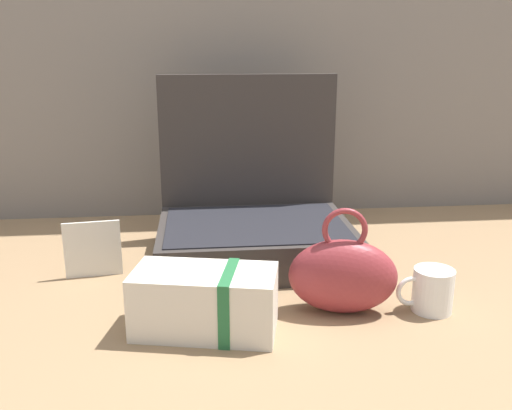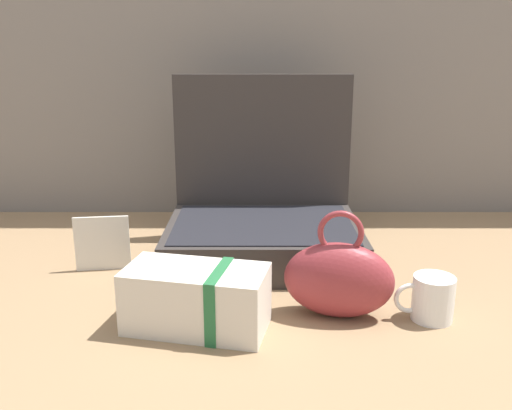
{
  "view_description": "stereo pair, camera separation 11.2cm",
  "coord_description": "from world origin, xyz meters",
  "px_view_note": "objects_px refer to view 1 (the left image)",
  "views": [
    {
      "loc": [
        -0.1,
        -1.09,
        0.5
      ],
      "look_at": [
        0.02,
        -0.02,
        0.19
      ],
      "focal_mm": 38.69,
      "sensor_mm": 36.0,
      "label": 1
    },
    {
      "loc": [
        0.01,
        -1.1,
        0.5
      ],
      "look_at": [
        0.02,
        -0.02,
        0.19
      ],
      "focal_mm": 38.69,
      "sensor_mm": 36.0,
      "label": 2
    }
  ],
  "objects_px": {
    "teal_pouch_handbag": "(343,275)",
    "info_card_left": "(93,249)",
    "coffee_mug": "(432,290)",
    "cream_toiletry_bag": "(207,301)",
    "open_suitcase": "(253,220)"
  },
  "relations": [
    {
      "from": "coffee_mug",
      "to": "open_suitcase",
      "type": "bearing_deg",
      "value": 132.2
    },
    {
      "from": "open_suitcase",
      "to": "cream_toiletry_bag",
      "type": "distance_m",
      "value": 0.4
    },
    {
      "from": "cream_toiletry_bag",
      "to": "teal_pouch_handbag",
      "type": "bearing_deg",
      "value": 10.34
    },
    {
      "from": "open_suitcase",
      "to": "info_card_left",
      "type": "xyz_separation_m",
      "value": [
        -0.37,
        -0.1,
        -0.02
      ]
    },
    {
      "from": "cream_toiletry_bag",
      "to": "info_card_left",
      "type": "bearing_deg",
      "value": 131.9
    },
    {
      "from": "teal_pouch_handbag",
      "to": "info_card_left",
      "type": "relative_size",
      "value": 1.73
    },
    {
      "from": "cream_toiletry_bag",
      "to": "coffee_mug",
      "type": "height_order",
      "value": "cream_toiletry_bag"
    },
    {
      "from": "teal_pouch_handbag",
      "to": "coffee_mug",
      "type": "distance_m",
      "value": 0.18
    },
    {
      "from": "coffee_mug",
      "to": "info_card_left",
      "type": "xyz_separation_m",
      "value": [
        -0.68,
        0.24,
        0.02
      ]
    },
    {
      "from": "teal_pouch_handbag",
      "to": "coffee_mug",
      "type": "bearing_deg",
      "value": -4.62
    },
    {
      "from": "cream_toiletry_bag",
      "to": "info_card_left",
      "type": "distance_m",
      "value": 0.37
    },
    {
      "from": "coffee_mug",
      "to": "info_card_left",
      "type": "height_order",
      "value": "info_card_left"
    },
    {
      "from": "open_suitcase",
      "to": "teal_pouch_handbag",
      "type": "relative_size",
      "value": 2.06
    },
    {
      "from": "teal_pouch_handbag",
      "to": "coffee_mug",
      "type": "xyz_separation_m",
      "value": [
        0.17,
        -0.01,
        -0.03
      ]
    },
    {
      "from": "coffee_mug",
      "to": "cream_toiletry_bag",
      "type": "bearing_deg",
      "value": -175.59
    }
  ]
}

